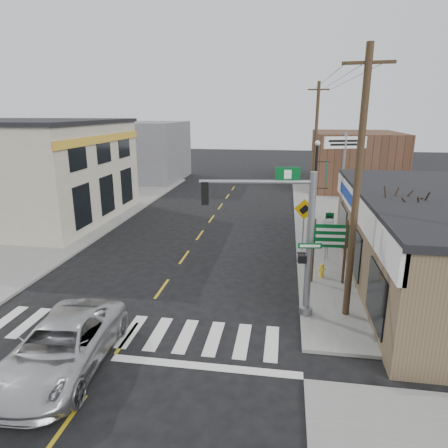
% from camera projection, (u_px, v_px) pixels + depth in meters
% --- Properties ---
extents(ground, '(140.00, 140.00, 0.00)m').
position_uv_depth(ground, '(127.00, 337.00, 13.91)').
color(ground, black).
rests_on(ground, ground).
extents(sidewalk_right, '(6.00, 38.00, 0.13)m').
position_uv_depth(sidewalk_right, '(344.00, 236.00, 24.92)').
color(sidewalk_right, slate).
rests_on(sidewalk_right, ground).
extents(sidewalk_left, '(6.00, 38.00, 0.13)m').
position_uv_depth(sidewalk_left, '(76.00, 224.00, 27.58)').
color(sidewalk_left, slate).
rests_on(sidewalk_left, ground).
extents(center_line, '(0.12, 56.00, 0.01)m').
position_uv_depth(center_line, '(184.00, 257.00, 21.51)').
color(center_line, gold).
rests_on(center_line, ground).
extents(crosswalk, '(11.00, 2.20, 0.01)m').
position_uv_depth(crosswalk, '(132.00, 331.00, 14.29)').
color(crosswalk, silver).
rests_on(crosswalk, ground).
extents(left_building, '(12.00, 12.00, 6.80)m').
position_uv_depth(left_building, '(25.00, 172.00, 28.21)').
color(left_building, '#B8B099').
rests_on(left_building, ground).
extents(bldg_distant_right, '(8.00, 10.00, 5.60)m').
position_uv_depth(bldg_distant_right, '(355.00, 161.00, 39.88)').
color(bldg_distant_right, '#523625').
rests_on(bldg_distant_right, ground).
extents(bldg_distant_left, '(9.00, 10.00, 6.40)m').
position_uv_depth(bldg_distant_left, '(142.00, 151.00, 45.07)').
color(bldg_distant_left, slate).
rests_on(bldg_distant_left, ground).
extents(suv, '(2.89, 5.66, 1.53)m').
position_uv_depth(suv, '(62.00, 347.00, 12.03)').
color(suv, '#B6B8BC').
rests_on(suv, ground).
extents(traffic_signal_pole, '(4.43, 0.37, 5.61)m').
position_uv_depth(traffic_signal_pole, '(292.00, 229.00, 14.47)').
color(traffic_signal_pole, gray).
rests_on(traffic_signal_pole, sidewalk_right).
extents(guide_sign, '(1.69, 0.14, 2.95)m').
position_uv_depth(guide_sign, '(330.00, 243.00, 17.54)').
color(guide_sign, '#42311E').
rests_on(guide_sign, sidewalk_right).
extents(fire_hydrant, '(0.21, 0.21, 0.66)m').
position_uv_depth(fire_hydrant, '(322.00, 270.00, 18.57)').
color(fire_hydrant, yellow).
rests_on(fire_hydrant, sidewalk_right).
extents(ped_crossing_sign, '(1.14, 0.08, 2.93)m').
position_uv_depth(ped_crossing_sign, '(304.00, 216.00, 21.60)').
color(ped_crossing_sign, gray).
rests_on(ped_crossing_sign, sidewalk_right).
extents(lamp_post, '(0.76, 0.60, 5.87)m').
position_uv_depth(lamp_post, '(316.00, 184.00, 23.07)').
color(lamp_post, black).
rests_on(lamp_post, sidewalk_right).
extents(dance_center_sign, '(2.89, 0.18, 6.13)m').
position_uv_depth(dance_center_sign, '(344.00, 155.00, 26.30)').
color(dance_center_sign, gray).
rests_on(dance_center_sign, sidewalk_right).
extents(bare_tree, '(2.64, 2.64, 5.27)m').
position_uv_depth(bare_tree, '(406.00, 198.00, 15.90)').
color(bare_tree, black).
rests_on(bare_tree, sidewalk_right).
extents(shrub_front, '(1.21, 1.21, 0.90)m').
position_uv_depth(shrub_front, '(380.00, 290.00, 16.21)').
color(shrub_front, '#173A18').
rests_on(shrub_front, sidewalk_right).
extents(shrub_back, '(1.11, 1.11, 0.83)m').
position_uv_depth(shrub_back, '(390.00, 253.00, 20.53)').
color(shrub_back, '#1B3115').
rests_on(shrub_back, sidewalk_right).
extents(utility_pole_near, '(1.67, 0.25, 9.61)m').
position_uv_depth(utility_pole_near, '(357.00, 187.00, 13.93)').
color(utility_pole_near, '#43331E').
rests_on(utility_pole_near, sidewalk_right).
extents(utility_pole_far, '(1.69, 0.25, 9.71)m').
position_uv_depth(utility_pole_far, '(315.00, 143.00, 32.33)').
color(utility_pole_far, '#472B23').
rests_on(utility_pole_far, sidewalk_right).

